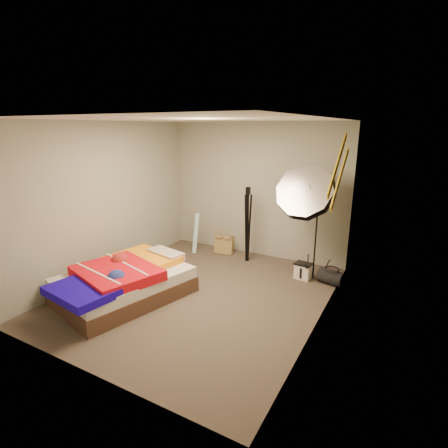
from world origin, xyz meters
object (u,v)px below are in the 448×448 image
Objects in this scene: camera_case at (303,271)px; photo_umbrella at (306,194)px; camera_tripod at (248,219)px; bed at (124,281)px; duffel_bag at (331,277)px; wrapping_roll at (196,233)px; tote_bag at (224,244)px.

photo_umbrella is at bearing 162.08° from camera_case.
camera_case is 1.35m from camera_tripod.
duffel_bag is at bearing 37.10° from bed.
camera_tripod is at bearing 4.20° from wrapping_roll.
camera_tripod is (0.56, -0.14, 0.61)m from tote_bag.
camera_case is at bearing -166.57° from duffel_bag.
wrapping_roll is at bearing -178.41° from camera_case.
photo_umbrella is at bearing -13.35° from camera_tripod.
wrapping_roll is at bearing 175.17° from photo_umbrella.
bed is 1.52× the size of camera_tripod.
tote_bag reaches higher than camera_case.
wrapping_roll is 2.11m from bed.
bed is 2.43m from camera_tripod.
camera_tripod is (-1.11, 0.26, -0.61)m from photo_umbrella.
tote_bag is at bearing 81.05° from bed.
duffel_bag is 0.20× the size of photo_umbrella.
wrapping_roll is 2.69m from duffel_bag.
camera_tripod is (1.07, 0.08, 0.40)m from wrapping_roll.
tote_bag is 2.35m from bed.
bed is at bearing -130.69° from camera_case.
wrapping_roll is 0.57× the size of camera_tripod.
duffel_bag is 0.18× the size of bed.
photo_umbrella is at bearing -21.45° from tote_bag.
camera_case is 0.18× the size of camera_tripod.
bed reaches higher than camera_case.
photo_umbrella reaches higher than tote_bag.
wrapping_roll is 0.40× the size of photo_umbrella.
bed is at bearing -113.06° from camera_tripod.
photo_umbrella reaches higher than bed.
wrapping_roll is 2.41m from photo_umbrella.
photo_umbrella is (-0.48, 0.01, 1.29)m from duffel_bag.
camera_case is 0.12× the size of bed.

